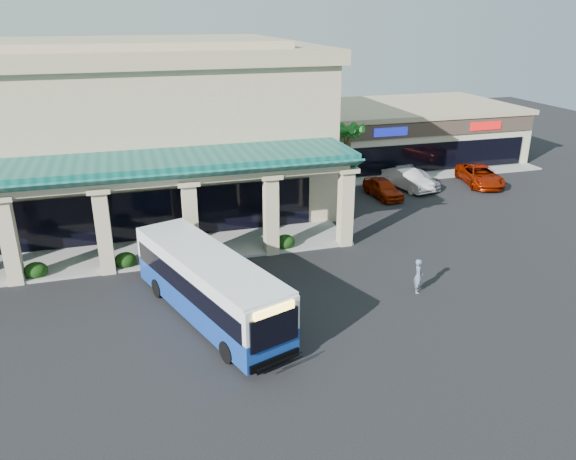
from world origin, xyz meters
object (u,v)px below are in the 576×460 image
object	(u,v)px
pedestrian	(418,276)
car_white	(408,179)
car_gray	(480,175)
car_red	(418,179)
car_silver	(383,188)
transit_bus	(209,287)

from	to	relation	value
pedestrian	car_white	world-z (taller)	pedestrian
car_gray	car_red	bearing A→B (deg)	-177.45
car_silver	car_white	size ratio (longest dim) A/B	0.88
car_silver	car_gray	distance (m)	8.90
car_red	car_gray	size ratio (longest dim) A/B	0.81
car_gray	transit_bus	bearing A→B (deg)	-135.99
pedestrian	car_white	distance (m)	17.57
car_white	car_red	xyz separation A→B (m)	(1.10, 0.29, -0.14)
car_silver	pedestrian	bearing A→B (deg)	-112.44
pedestrian	car_silver	distance (m)	15.24
car_white	car_gray	distance (m)	6.12
transit_bus	car_gray	distance (m)	28.20
car_silver	car_gray	bearing A→B (deg)	1.58
car_red	car_gray	world-z (taller)	car_gray
pedestrian	car_gray	xyz separation A→B (m)	(13.83, 15.17, -0.12)
car_silver	car_red	size ratio (longest dim) A/B	0.93
transit_bus	pedestrian	xyz separation A→B (m)	(10.24, -0.51, -0.64)
transit_bus	car_white	distance (m)	23.60
car_silver	car_red	bearing A→B (deg)	19.86
car_red	pedestrian	bearing A→B (deg)	-123.87
transit_bus	car_silver	world-z (taller)	transit_bus
car_silver	car_white	distance (m)	3.09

